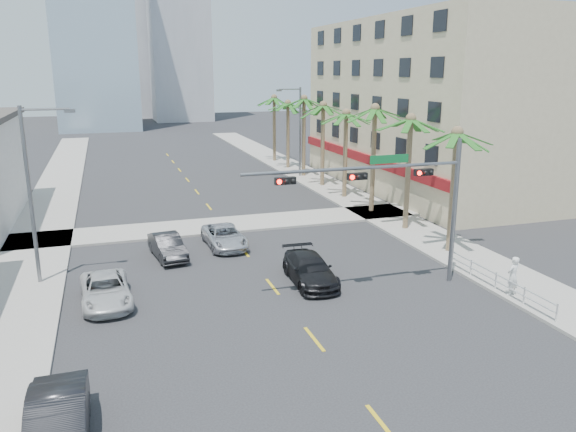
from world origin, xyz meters
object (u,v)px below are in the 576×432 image
object	(u,v)px
pedestrian	(513,276)
car_parked_mid	(58,423)
car_lane_center	(224,236)
car_lane_left	(168,246)
car_parked_far	(106,290)
traffic_signal_mast	(399,189)
car_lane_right	(310,269)

from	to	relation	value
pedestrian	car_parked_mid	bearing A→B (deg)	-3.51
pedestrian	car_lane_center	bearing A→B (deg)	-64.84
car_parked_mid	car_lane_left	distance (m)	17.00
car_parked_far	pedestrian	distance (m)	19.27
car_parked_mid	pedestrian	distance (m)	20.60
car_lane_center	traffic_signal_mast	bearing A→B (deg)	-56.52
car_lane_center	car_parked_far	bearing A→B (deg)	-137.68
car_parked_mid	car_lane_right	size ratio (longest dim) A/B	0.96
traffic_signal_mast	car_lane_left	xyz separation A→B (m)	(-10.30, 8.29, -4.37)
car_lane_center	car_lane_right	world-z (taller)	car_lane_right
car_parked_mid	car_lane_right	xyz separation A→B (m)	(11.40, 10.02, -0.07)
traffic_signal_mast	car_lane_center	xyz separation A→B (m)	(-6.71, 9.38, -4.41)
traffic_signal_mast	car_parked_mid	distance (m)	17.69
traffic_signal_mast	car_parked_far	xyz separation A→B (m)	(-13.78, 2.44, -4.40)
car_lane_left	traffic_signal_mast	bearing A→B (deg)	-46.70
traffic_signal_mast	car_lane_center	size ratio (longest dim) A/B	2.36
car_lane_left	car_lane_center	size ratio (longest dim) A/B	0.89
traffic_signal_mast	car_lane_left	world-z (taller)	traffic_signal_mast
car_parked_far	car_lane_right	bearing A→B (deg)	-5.51
pedestrian	car_lane_left	bearing A→B (deg)	-54.49
car_parked_far	car_lane_left	size ratio (longest dim) A/B	1.13
car_lane_center	car_lane_right	size ratio (longest dim) A/B	0.96
car_lane_left	car_lane_right	size ratio (longest dim) A/B	0.85
car_parked_far	pedestrian	xyz separation A→B (m)	(18.53, -5.26, 0.45)
pedestrian	car_parked_far	bearing A→B (deg)	-33.91
car_lane_right	traffic_signal_mast	bearing A→B (deg)	-25.48
car_lane_right	car_lane_left	bearing A→B (deg)	138.88
car_parked_mid	car_lane_center	world-z (taller)	car_parked_mid
pedestrian	traffic_signal_mast	bearing A→B (deg)	-48.74
traffic_signal_mast	car_lane_right	bearing A→B (deg)	151.78
car_parked_mid	car_parked_far	bearing A→B (deg)	82.03
car_parked_mid	car_lane_left	xyz separation A→B (m)	(4.89, 16.28, -0.09)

